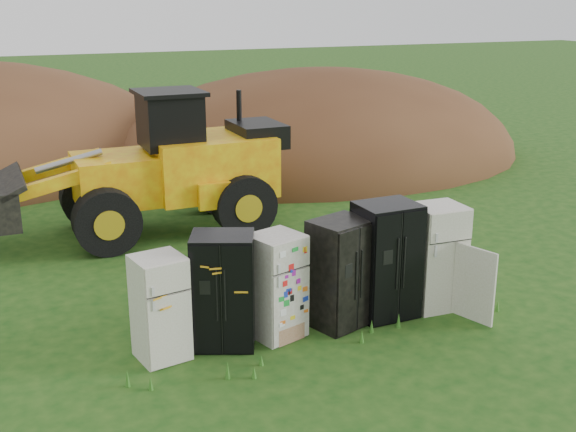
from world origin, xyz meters
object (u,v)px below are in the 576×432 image
fridge_leftmost (160,308)px  fridge_dark_mid (340,273)px  fridge_open_door (436,257)px  fridge_sticker (276,286)px  fridge_black_right (386,260)px  wheel_loader (136,165)px  fridge_black_side (223,291)px

fridge_leftmost → fridge_dark_mid: bearing=-10.7°
fridge_dark_mid → fridge_open_door: (1.85, 0.01, 0.02)m
fridge_leftmost → fridge_sticker: 1.86m
fridge_black_right → fridge_open_door: bearing=-4.4°
fridge_leftmost → wheel_loader: wheel_loader is taller
fridge_leftmost → fridge_black_right: bearing=-10.0°
wheel_loader → fridge_leftmost: bearing=-99.4°
fridge_black_right → fridge_sticker: bearing=179.1°
fridge_sticker → wheel_loader: 6.09m
fridge_open_door → wheel_loader: bearing=124.8°
fridge_dark_mid → fridge_black_side: bearing=159.8°
fridge_sticker → fridge_black_right: size_ratio=0.86×
fridge_leftmost → fridge_black_right: size_ratio=0.82×
fridge_sticker → fridge_dark_mid: bearing=-18.6°
fridge_black_side → wheel_loader: bearing=113.4°
fridge_black_side → fridge_dark_mid: bearing=21.2°
fridge_leftmost → wheel_loader: (0.87, 5.98, 0.80)m
fridge_leftmost → fridge_black_side: fridge_black_side is taller
fridge_leftmost → wheel_loader: size_ratio=0.24×
fridge_black_side → fridge_dark_mid: 1.98m
fridge_black_side → fridge_black_right: (2.85, 0.02, 0.08)m
fridge_open_door → wheel_loader: (-3.95, 5.96, 0.69)m
wheel_loader → fridge_dark_mid: bearing=-71.7°
fridge_leftmost → fridge_open_door: 4.82m
fridge_leftmost → fridge_open_door: (4.82, 0.03, 0.11)m
fridge_open_door → fridge_dark_mid: bearing=-178.4°
fridge_black_side → fridge_open_door: size_ratio=0.98×
fridge_black_side → wheel_loader: wheel_loader is taller
fridge_black_right → wheel_loader: bearing=114.6°
fridge_black_right → fridge_open_door: size_ratio=1.07×
fridge_black_side → wheel_loader: 5.98m
fridge_sticker → fridge_black_right: bearing=-17.0°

